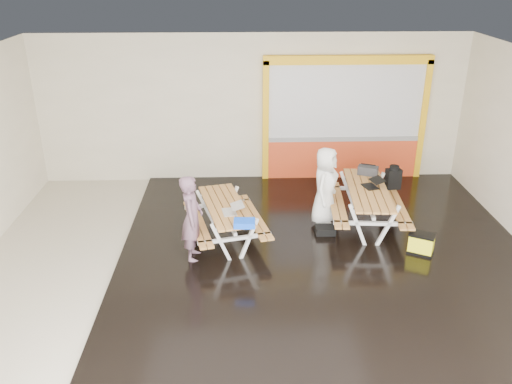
{
  "coord_description": "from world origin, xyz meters",
  "views": [
    {
      "loc": [
        -0.31,
        -8.12,
        5.0
      ],
      "look_at": [
        0.0,
        0.9,
        1.0
      ],
      "focal_mm": 37.09,
      "sensor_mm": 36.0,
      "label": 1
    }
  ],
  "objects_px": {
    "dark_case": "(325,230)",
    "fluke_bag": "(421,244)",
    "toolbox": "(368,170)",
    "picnic_table_right": "(367,198)",
    "blue_pouch": "(244,223)",
    "person_left": "(192,218)",
    "picnic_table_left": "(226,214)",
    "backpack": "(393,177)",
    "person_right": "(325,186)",
    "laptop_left": "(232,210)",
    "laptop_right": "(373,184)"
  },
  "relations": [
    {
      "from": "dark_case",
      "to": "fluke_bag",
      "type": "bearing_deg",
      "value": -26.25
    },
    {
      "from": "toolbox",
      "to": "dark_case",
      "type": "distance_m",
      "value": 1.68
    },
    {
      "from": "picnic_table_right",
      "to": "fluke_bag",
      "type": "bearing_deg",
      "value": -55.98
    },
    {
      "from": "dark_case",
      "to": "blue_pouch",
      "type": "bearing_deg",
      "value": -146.82
    },
    {
      "from": "picnic_table_right",
      "to": "toolbox",
      "type": "relative_size",
      "value": 4.97
    },
    {
      "from": "person_left",
      "to": "picnic_table_left",
      "type": "bearing_deg",
      "value": -40.05
    },
    {
      "from": "picnic_table_right",
      "to": "backpack",
      "type": "height_order",
      "value": "backpack"
    },
    {
      "from": "backpack",
      "to": "picnic_table_left",
      "type": "bearing_deg",
      "value": -160.47
    },
    {
      "from": "person_left",
      "to": "dark_case",
      "type": "height_order",
      "value": "person_left"
    },
    {
      "from": "picnic_table_left",
      "to": "person_right",
      "type": "xyz_separation_m",
      "value": [
        1.96,
        0.59,
        0.29
      ]
    },
    {
      "from": "person_right",
      "to": "toolbox",
      "type": "height_order",
      "value": "person_right"
    },
    {
      "from": "person_right",
      "to": "laptop_left",
      "type": "xyz_separation_m",
      "value": [
        -1.83,
        -0.91,
        -0.05
      ]
    },
    {
      "from": "person_left",
      "to": "backpack",
      "type": "height_order",
      "value": "person_left"
    },
    {
      "from": "picnic_table_right",
      "to": "blue_pouch",
      "type": "height_order",
      "value": "blue_pouch"
    },
    {
      "from": "person_left",
      "to": "laptop_right",
      "type": "bearing_deg",
      "value": -67.96
    },
    {
      "from": "picnic_table_right",
      "to": "laptop_left",
      "type": "relative_size",
      "value": 5.22
    },
    {
      "from": "laptop_right",
      "to": "backpack",
      "type": "relative_size",
      "value": 0.89
    },
    {
      "from": "laptop_left",
      "to": "blue_pouch",
      "type": "xyz_separation_m",
      "value": [
        0.21,
        -0.54,
        0.0
      ]
    },
    {
      "from": "picnic_table_right",
      "to": "laptop_left",
      "type": "xyz_separation_m",
      "value": [
        -2.67,
        -0.83,
        0.18
      ]
    },
    {
      "from": "picnic_table_left",
      "to": "picnic_table_right",
      "type": "xyz_separation_m",
      "value": [
        2.8,
        0.51,
        0.05
      ]
    },
    {
      "from": "fluke_bag",
      "to": "toolbox",
      "type": "bearing_deg",
      "value": 108.15
    },
    {
      "from": "person_right",
      "to": "laptop_right",
      "type": "height_order",
      "value": "person_right"
    },
    {
      "from": "person_left",
      "to": "blue_pouch",
      "type": "xyz_separation_m",
      "value": [
        0.92,
        -0.25,
        0.02
      ]
    },
    {
      "from": "picnic_table_left",
      "to": "fluke_bag",
      "type": "distance_m",
      "value": 3.64
    },
    {
      "from": "person_left",
      "to": "laptop_right",
      "type": "height_order",
      "value": "person_left"
    },
    {
      "from": "person_right",
      "to": "dark_case",
      "type": "distance_m",
      "value": 0.87
    },
    {
      "from": "laptop_right",
      "to": "dark_case",
      "type": "relative_size",
      "value": 1.2
    },
    {
      "from": "laptop_left",
      "to": "backpack",
      "type": "bearing_deg",
      "value": 24.88
    },
    {
      "from": "backpack",
      "to": "person_left",
      "type": "bearing_deg",
      "value": -155.44
    },
    {
      "from": "backpack",
      "to": "picnic_table_right",
      "type": "bearing_deg",
      "value": -134.06
    },
    {
      "from": "picnic_table_right",
      "to": "person_left",
      "type": "xyz_separation_m",
      "value": [
        -3.37,
        -1.13,
        0.17
      ]
    },
    {
      "from": "picnic_table_left",
      "to": "laptop_right",
      "type": "bearing_deg",
      "value": 11.7
    },
    {
      "from": "picnic_table_right",
      "to": "laptop_left",
      "type": "height_order",
      "value": "laptop_left"
    },
    {
      "from": "laptop_left",
      "to": "blue_pouch",
      "type": "relative_size",
      "value": 1.18
    },
    {
      "from": "person_right",
      "to": "dark_case",
      "type": "height_order",
      "value": "person_right"
    },
    {
      "from": "blue_pouch",
      "to": "toolbox",
      "type": "relative_size",
      "value": 0.81
    },
    {
      "from": "person_left",
      "to": "backpack",
      "type": "bearing_deg",
      "value": -62.76
    },
    {
      "from": "picnic_table_left",
      "to": "fluke_bag",
      "type": "relative_size",
      "value": 4.15
    },
    {
      "from": "picnic_table_left",
      "to": "dark_case",
      "type": "xyz_separation_m",
      "value": [
        1.94,
        0.18,
        -0.48
      ]
    },
    {
      "from": "laptop_right",
      "to": "fluke_bag",
      "type": "bearing_deg",
      "value": -61.75
    },
    {
      "from": "person_left",
      "to": "backpack",
      "type": "xyz_separation_m",
      "value": [
        4.08,
        1.87,
        -0.05
      ]
    },
    {
      "from": "toolbox",
      "to": "backpack",
      "type": "distance_m",
      "value": 0.58
    },
    {
      "from": "picnic_table_left",
      "to": "backpack",
      "type": "distance_m",
      "value": 3.73
    },
    {
      "from": "laptop_left",
      "to": "dark_case",
      "type": "height_order",
      "value": "laptop_left"
    },
    {
      "from": "picnic_table_right",
      "to": "fluke_bag",
      "type": "height_order",
      "value": "picnic_table_right"
    },
    {
      "from": "picnic_table_right",
      "to": "backpack",
      "type": "relative_size",
      "value": 4.37
    },
    {
      "from": "person_left",
      "to": "blue_pouch",
      "type": "bearing_deg",
      "value": -102.3
    },
    {
      "from": "toolbox",
      "to": "fluke_bag",
      "type": "relative_size",
      "value": 0.85
    },
    {
      "from": "dark_case",
      "to": "laptop_right",
      "type": "bearing_deg",
      "value": 23.73
    },
    {
      "from": "picnic_table_right",
      "to": "backpack",
      "type": "bearing_deg",
      "value": 45.94
    }
  ]
}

